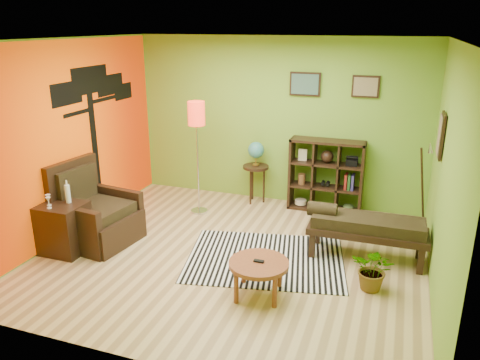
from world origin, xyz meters
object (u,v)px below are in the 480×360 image
(coffee_table, at_px, (259,266))
(cube_shelf, at_px, (327,176))
(globe_table, at_px, (256,157))
(side_cabinet, at_px, (64,228))
(potted_plant, at_px, (374,274))
(bench, at_px, (364,226))
(floor_lamp, at_px, (197,124))
(armchair, at_px, (95,218))

(coffee_table, height_order, cube_shelf, cube_shelf)
(globe_table, bearing_deg, cube_shelf, 1.55)
(coffee_table, xyz_separation_m, side_cabinet, (-2.82, 0.17, -0.02))
(coffee_table, height_order, potted_plant, coffee_table)
(cube_shelf, distance_m, bench, 1.69)
(side_cabinet, relative_size, bench, 0.64)
(floor_lamp, relative_size, cube_shelf, 1.53)
(side_cabinet, height_order, globe_table, globe_table)
(side_cabinet, xyz_separation_m, potted_plant, (4.06, 0.38, -0.14))
(armchair, relative_size, globe_table, 1.08)
(bench, distance_m, potted_plant, 0.85)
(floor_lamp, distance_m, globe_table, 1.25)
(bench, bearing_deg, globe_table, 142.96)
(floor_lamp, bearing_deg, coffee_table, -51.10)
(armchair, bearing_deg, cube_shelf, 37.70)
(globe_table, distance_m, bench, 2.48)
(bench, bearing_deg, side_cabinet, -163.29)
(floor_lamp, bearing_deg, cube_shelf, 21.74)
(globe_table, bearing_deg, floor_lamp, -134.94)
(cube_shelf, bearing_deg, coffee_table, -95.90)
(floor_lamp, relative_size, globe_table, 1.71)
(armchair, distance_m, floor_lamp, 2.09)
(armchair, relative_size, bench, 0.74)
(side_cabinet, height_order, cube_shelf, cube_shelf)
(cube_shelf, bearing_deg, side_cabinet, -139.38)
(bench, relative_size, potted_plant, 2.92)
(side_cabinet, xyz_separation_m, floor_lamp, (1.16, 1.89, 1.14))
(globe_table, bearing_deg, armchair, -127.52)
(cube_shelf, bearing_deg, floor_lamp, -158.26)
(side_cabinet, xyz_separation_m, globe_table, (1.90, 2.64, 0.47))
(side_cabinet, relative_size, potted_plant, 1.86)
(potted_plant, bearing_deg, floor_lamp, 152.41)
(bench, bearing_deg, armchair, -168.53)
(globe_table, relative_size, cube_shelf, 0.90)
(floor_lamp, distance_m, bench, 2.99)
(coffee_table, relative_size, armchair, 0.59)
(side_cabinet, bearing_deg, cube_shelf, 40.62)
(side_cabinet, relative_size, cube_shelf, 0.83)
(floor_lamp, height_order, potted_plant, floor_lamp)
(side_cabinet, relative_size, floor_lamp, 0.54)
(armchair, bearing_deg, potted_plant, -0.61)
(globe_table, bearing_deg, side_cabinet, -125.81)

